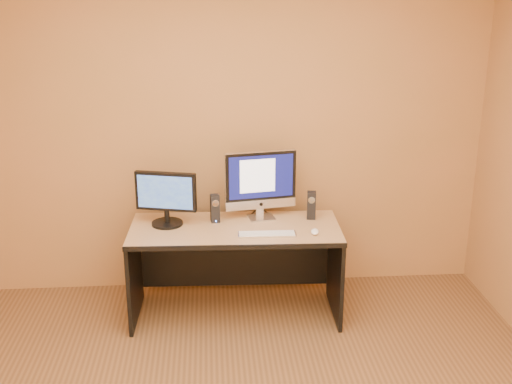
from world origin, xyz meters
The scene contains 10 objects.
walls centered at (0.00, 0.00, 1.30)m, with size 4.00×4.00×2.60m, color #A66E43, non-canonical shape.
desk centered at (0.03, 1.46, 0.35)m, with size 1.50×0.66×0.69m, color tan, non-canonical shape.
imac centered at (0.24, 1.64, 0.95)m, with size 0.53×0.20×0.52m, color #BBBABF, non-canonical shape.
second_monitor centered at (-0.45, 1.56, 0.89)m, with size 0.45×0.23×0.39m, color black, non-canonical shape.
speaker_left centered at (-0.11, 1.59, 0.80)m, with size 0.06×0.07×0.21m, color black, non-canonical shape.
speaker_right centered at (0.60, 1.60, 0.80)m, with size 0.06×0.07×0.21m, color black, non-canonical shape.
keyboard centered at (0.25, 1.30, 0.70)m, with size 0.40×0.11×0.02m, color silver.
mouse centered at (0.58, 1.30, 0.71)m, with size 0.05×0.10×0.03m, color white.
cable_a centered at (0.28, 1.75, 0.70)m, with size 0.01×0.01×0.21m, color black.
cable_b centered at (0.18, 1.75, 0.70)m, with size 0.01×0.01×0.17m, color black.
Camera 1 is at (-0.14, -2.80, 2.39)m, focal length 45.00 mm.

